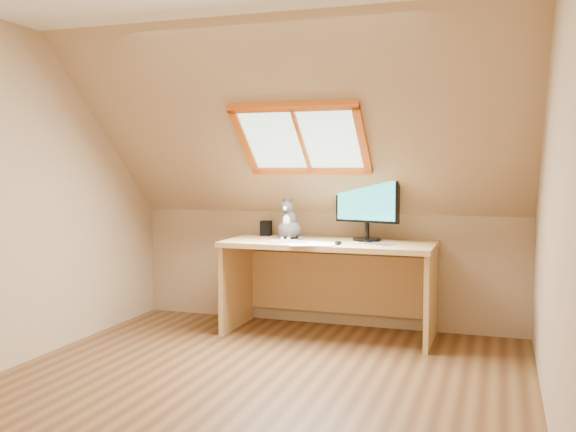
% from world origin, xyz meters
% --- Properties ---
extents(ground, '(3.50, 3.50, 0.00)m').
position_xyz_m(ground, '(0.00, 0.00, 0.00)').
color(ground, brown).
rests_on(ground, ground).
extents(room_shell, '(3.52, 3.52, 2.41)m').
position_xyz_m(room_shell, '(0.00, -0.09, 1.43)').
color(room_shell, tan).
rests_on(room_shell, ground).
extents(desk, '(1.73, 0.76, 0.79)m').
position_xyz_m(desk, '(0.13, 1.45, 0.56)').
color(desk, '#DEBA69').
rests_on(desk, ground).
extents(monitor, '(0.56, 0.24, 0.52)m').
position_xyz_m(monitor, '(0.42, 1.51, 1.09)').
color(monitor, black).
rests_on(monitor, desk).
extents(cat, '(0.21, 0.25, 0.36)m').
position_xyz_m(cat, '(-0.22, 1.39, 0.92)').
color(cat, '#3F3B38').
rests_on(cat, desk).
extents(desk_speaker, '(0.10, 0.10, 0.13)m').
position_xyz_m(desk_speaker, '(-0.52, 1.63, 0.86)').
color(desk_speaker, black).
rests_on(desk_speaker, desk).
extents(graphics_tablet, '(0.33, 0.26, 0.01)m').
position_xyz_m(graphics_tablet, '(-0.16, 1.20, 0.80)').
color(graphics_tablet, '#B2B2B7').
rests_on(graphics_tablet, desk).
extents(mouse, '(0.06, 0.11, 0.03)m').
position_xyz_m(mouse, '(0.27, 1.16, 0.81)').
color(mouse, black).
rests_on(mouse, desk).
extents(papers, '(0.35, 0.30, 0.01)m').
position_xyz_m(papers, '(0.02, 1.12, 0.79)').
color(papers, white).
rests_on(papers, desk).
extents(cables, '(0.51, 0.26, 0.01)m').
position_xyz_m(cables, '(0.47, 1.26, 0.80)').
color(cables, silver).
rests_on(cables, desk).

